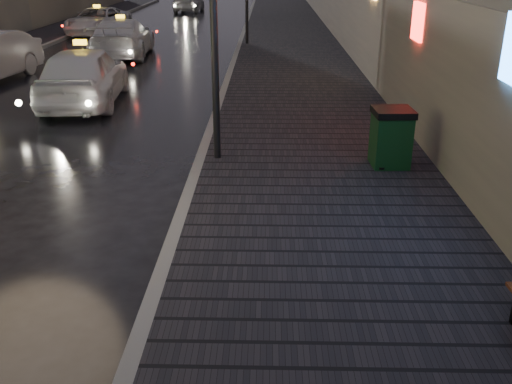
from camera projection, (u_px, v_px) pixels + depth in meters
sidewalk at (292, 48)px, 25.36m from camera, size 4.60×58.00×0.15m
curb at (238, 48)px, 25.41m from camera, size 0.20×58.00×0.15m
sidewalk_far at (12, 47)px, 25.63m from camera, size 2.40×58.00×0.15m
curb_far at (41, 48)px, 25.60m from camera, size 0.20×58.00×0.15m
trash_bin at (391, 137)px, 10.89m from camera, size 0.77×0.77×1.12m
taxi_near at (84, 75)px, 15.97m from camera, size 2.37×4.99×1.65m
taxi_mid at (122, 38)px, 23.49m from camera, size 2.53×5.46×1.54m
taxi_far at (98, 21)px, 30.26m from camera, size 2.86×5.16×1.37m
car_far at (189, 1)px, 42.02m from camera, size 2.03×4.53×1.51m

